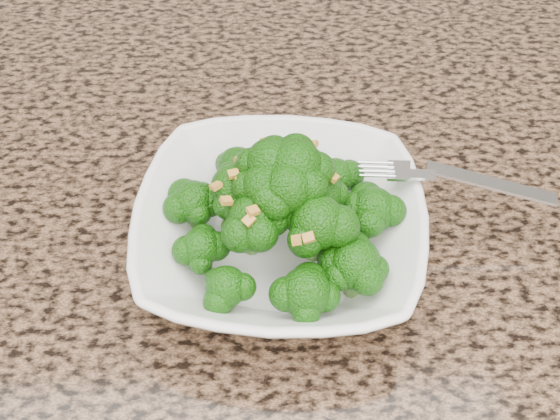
{
  "coord_description": "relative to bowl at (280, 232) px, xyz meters",
  "views": [
    {
      "loc": [
        0.1,
        0.0,
        1.32
      ],
      "look_at": [
        0.11,
        0.34,
        0.95
      ],
      "focal_mm": 45.0,
      "sensor_mm": 36.0,
      "label": 1
    }
  ],
  "objects": [
    {
      "name": "bowl",
      "position": [
        0.0,
        0.0,
        0.0
      ],
      "size": [
        0.23,
        0.23,
        0.05
      ],
      "primitive_type": "imported",
      "rotation": [
        0.0,
        0.0,
        -0.08
      ],
      "color": "white",
      "rests_on": "granite_counter"
    },
    {
      "name": "granite_counter",
      "position": [
        -0.11,
        -0.04,
        -0.04
      ],
      "size": [
        1.64,
        1.04,
        0.03
      ],
      "primitive_type": "cube",
      "color": "brown",
      "rests_on": "cabinet"
    },
    {
      "name": "garlic_topping",
      "position": [
        0.0,
        0.0,
        0.1
      ],
      "size": [
        0.11,
        0.11,
        0.01
      ],
      "primitive_type": null,
      "color": "gold",
      "rests_on": "broccoli_pile"
    },
    {
      "name": "broccoli_pile",
      "position": [
        0.0,
        0.0,
        0.06
      ],
      "size": [
        0.19,
        0.19,
        0.07
      ],
      "primitive_type": null,
      "color": "#17580A",
      "rests_on": "bowl"
    },
    {
      "name": "fork",
      "position": [
        0.11,
        0.03,
        0.03
      ],
      "size": [
        0.17,
        0.05,
        0.01
      ],
      "primitive_type": null,
      "rotation": [
        0.0,
        0.0,
        -0.16
      ],
      "color": "silver",
      "rests_on": "bowl"
    }
  ]
}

